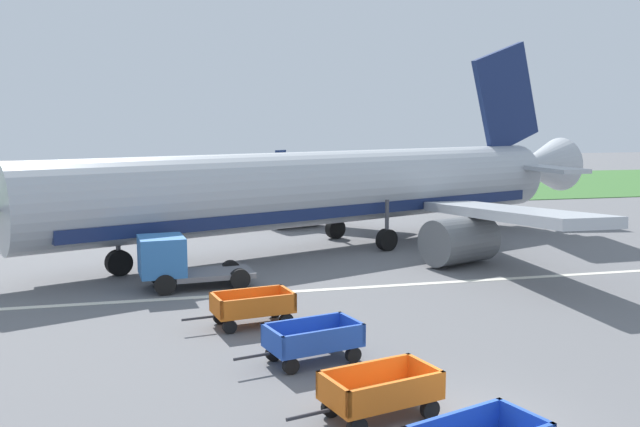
{
  "coord_description": "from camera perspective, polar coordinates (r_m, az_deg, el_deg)",
  "views": [
    {
      "loc": [
        -6.48,
        -12.95,
        6.54
      ],
      "look_at": [
        0.08,
        13.83,
        2.8
      ],
      "focal_mm": 38.62,
      "sensor_mm": 36.0,
      "label": 1
    }
  ],
  "objects": [
    {
      "name": "baggage_cart_third_in_row",
      "position": [
        15.72,
        4.99,
        -14.5
      ],
      "size": [
        3.62,
        1.98,
        1.07
      ],
      "color": "orange",
      "rests_on": "ground"
    },
    {
      "name": "apron_stripe",
      "position": [
        26.92,
        0.58,
        -6.32
      ],
      "size": [
        120.0,
        0.36,
        0.01
      ],
      "primitive_type": "cube",
      "color": "silver",
      "rests_on": "ground"
    },
    {
      "name": "baggage_cart_far_end",
      "position": [
        22.35,
        -5.62,
        -7.72
      ],
      "size": [
        3.62,
        1.81,
        1.07
      ],
      "color": "orange",
      "rests_on": "ground"
    },
    {
      "name": "grass_strip",
      "position": [
        65.16,
        -8.0,
        1.91
      ],
      "size": [
        220.0,
        28.0,
        0.06
      ],
      "primitive_type": "cube",
      "color": "#3D7033",
      "rests_on": "ground"
    },
    {
      "name": "airplane",
      "position": [
        35.4,
        1.48,
        2.07
      ],
      "size": [
        36.26,
        29.55,
        11.34
      ],
      "color": "#B2B7BC",
      "rests_on": "ground"
    },
    {
      "name": "baggage_cart_fourth_in_row",
      "position": [
        19.01,
        -0.61,
        -10.47
      ],
      "size": [
        3.62,
        1.96,
        1.07
      ],
      "color": "#234CB2",
      "rests_on": "ground"
    },
    {
      "name": "ground_plane",
      "position": [
        15.89,
        12.18,
        -16.75
      ],
      "size": [
        220.0,
        220.0,
        0.0
      ],
      "primitive_type": "plane",
      "color": "slate"
    },
    {
      "name": "service_truck_beside_carts",
      "position": [
        27.42,
        -11.96,
        -3.89
      ],
      "size": [
        4.54,
        2.35,
        2.1
      ],
      "color": "slate",
      "rests_on": "ground"
    }
  ]
}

